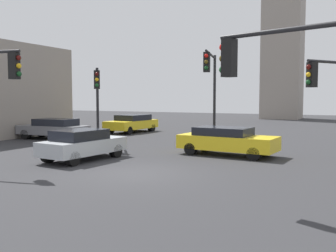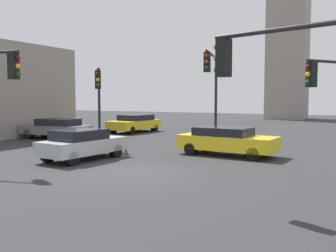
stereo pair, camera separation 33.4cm
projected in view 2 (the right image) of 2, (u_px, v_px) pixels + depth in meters
The scene contains 9 objects.
ground_plane at pixel (133, 173), 13.97m from camera, with size 106.17×106.17×0.00m, color #2D2D30.
traffic_light_0 at pixel (99, 90), 21.71m from camera, with size 1.74×2.25×4.58m.
traffic_light_1 at pixel (283, 75), 8.88m from camera, with size 3.79×1.16×4.57m.
traffic_light_2 at pixel (336, 87), 15.62m from camera, with size 2.06×2.80×4.50m.
traffic_light_3 at pixel (212, 78), 20.80m from camera, with size 1.09×3.86×5.31m.
car_0 at pixel (82, 144), 16.87m from camera, with size 2.17×4.13×1.37m.
car_1 at pixel (56, 128), 25.38m from camera, with size 4.85×2.25×1.38m.
car_3 at pixel (227, 140), 18.16m from camera, with size 4.78×2.26×1.36m.
car_4 at pixel (135, 123), 30.36m from camera, with size 2.42×4.84×1.41m.
Camera 2 is at (7.60, -11.59, 2.78)m, focal length 40.36 mm.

